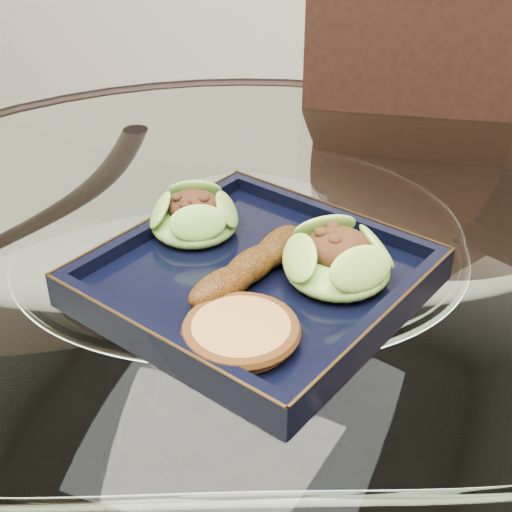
% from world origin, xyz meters
% --- Properties ---
extents(dining_table, '(1.13, 1.13, 0.77)m').
position_xyz_m(dining_table, '(-0.00, -0.00, 0.60)').
color(dining_table, white).
rests_on(dining_table, ground).
extents(dining_chair, '(0.49, 0.49, 0.97)m').
position_xyz_m(dining_chair, '(0.13, 0.37, 0.54)').
color(dining_chair, black).
rests_on(dining_chair, ground).
extents(navy_plate, '(0.34, 0.34, 0.02)m').
position_xyz_m(navy_plate, '(0.03, -0.03, 0.77)').
color(navy_plate, black).
rests_on(navy_plate, dining_table).
extents(lettuce_wrap_left, '(0.09, 0.09, 0.03)m').
position_xyz_m(lettuce_wrap_left, '(-0.06, 0.02, 0.80)').
color(lettuce_wrap_left, '#4C8B28').
rests_on(lettuce_wrap_left, navy_plate).
extents(lettuce_wrap_right, '(0.12, 0.12, 0.04)m').
position_xyz_m(lettuce_wrap_right, '(0.10, -0.01, 0.80)').
color(lettuce_wrap_right, '#6CA12E').
rests_on(lettuce_wrap_right, navy_plate).
extents(roasted_plantain, '(0.07, 0.15, 0.03)m').
position_xyz_m(roasted_plantain, '(0.03, -0.04, 0.80)').
color(roasted_plantain, '#5B3109').
rests_on(roasted_plantain, navy_plate).
extents(crumb_patty, '(0.09, 0.09, 0.02)m').
position_xyz_m(crumb_patty, '(0.05, -0.12, 0.79)').
color(crumb_patty, '#C98343').
rests_on(crumb_patty, navy_plate).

